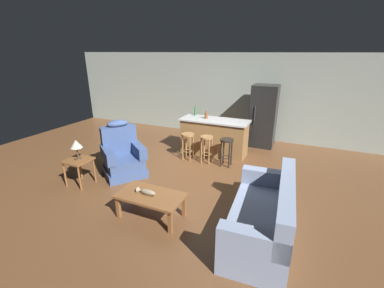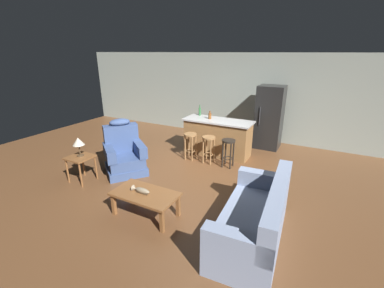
{
  "view_description": "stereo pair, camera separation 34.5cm",
  "coord_description": "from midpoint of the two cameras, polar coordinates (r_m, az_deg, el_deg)",
  "views": [
    {
      "loc": [
        2.12,
        -4.83,
        2.63
      ],
      "look_at": [
        0.0,
        -0.1,
        0.75
      ],
      "focal_mm": 24.0,
      "sensor_mm": 36.0,
      "label": 1
    },
    {
      "loc": [
        2.43,
        -4.68,
        2.63
      ],
      "look_at": [
        0.0,
        -0.1,
        0.75
      ],
      "focal_mm": 24.0,
      "sensor_mm": 36.0,
      "label": 2
    }
  ],
  "objects": [
    {
      "name": "bottle_tall_green",
      "position": [
        6.8,
        1.72,
        6.32
      ],
      "size": [
        0.08,
        0.08,
        0.21
      ],
      "color": "brown",
      "rests_on": "kitchen_island"
    },
    {
      "name": "bar_stool_left",
      "position": [
        6.5,
        -2.45,
        0.51
      ],
      "size": [
        0.32,
        0.32,
        0.68
      ],
      "color": "olive",
      "rests_on": "ground_plane"
    },
    {
      "name": "fish_figurine",
      "position": [
        4.36,
        -12.42,
        -10.39
      ],
      "size": [
        0.34,
        0.1,
        0.1
      ],
      "color": "#4C3823",
      "rests_on": "coffee_table"
    },
    {
      "name": "bar_stool_right",
      "position": [
        6.14,
        6.11,
        -0.78
      ],
      "size": [
        0.32,
        0.32,
        0.68
      ],
      "color": "black",
      "rests_on": "ground_plane"
    },
    {
      "name": "bar_stool_middle",
      "position": [
        6.3,
        1.71,
        -0.11
      ],
      "size": [
        0.32,
        0.32,
        0.68
      ],
      "color": "olive",
      "rests_on": "ground_plane"
    },
    {
      "name": "kitchen_island",
      "position": [
        6.86,
        3.5,
        1.61
      ],
      "size": [
        1.8,
        0.7,
        0.95
      ],
      "color": "olive",
      "rests_on": "ground_plane"
    },
    {
      "name": "table_lamp",
      "position": [
        5.68,
        -25.95,
        -0.21
      ],
      "size": [
        0.24,
        0.24,
        0.41
      ],
      "color": "#4C3823",
      "rests_on": "end_table"
    },
    {
      "name": "coffee_table",
      "position": [
        4.38,
        -11.43,
        -11.62
      ],
      "size": [
        1.1,
        0.6,
        0.42
      ],
      "color": "brown",
      "rests_on": "ground_plane"
    },
    {
      "name": "back_wall",
      "position": [
        8.31,
        8.05,
        10.52
      ],
      "size": [
        12.0,
        0.05,
        2.6
      ],
      "color": "#939E93",
      "rests_on": "ground_plane"
    },
    {
      "name": "ground_plane",
      "position": [
        5.89,
        -1.29,
        -6.59
      ],
      "size": [
        12.0,
        12.0,
        0.0
      ],
      "color": "brown"
    },
    {
      "name": "recliner_near_lamp",
      "position": [
        6.0,
        -16.76,
        -2.55
      ],
      "size": [
        1.18,
        1.18,
        1.2
      ],
      "rotation": [
        0.0,
        0.0,
        -0.65
      ],
      "color": "#384C7A",
      "rests_on": "ground_plane"
    },
    {
      "name": "couch",
      "position": [
        4.01,
        13.35,
        -15.5
      ],
      "size": [
        0.96,
        1.95,
        0.94
      ],
      "rotation": [
        0.0,
        0.0,
        3.2
      ],
      "color": "#8493B2",
      "rests_on": "ground_plane"
    },
    {
      "name": "refrigerator",
      "position": [
        7.61,
        14.34,
        6.01
      ],
      "size": [
        0.7,
        0.69,
        1.76
      ],
      "color": "black",
      "rests_on": "ground_plane"
    },
    {
      "name": "end_table",
      "position": [
        5.81,
        -25.48,
        -4.03
      ],
      "size": [
        0.48,
        0.48,
        0.56
      ],
      "color": "brown",
      "rests_on": "ground_plane"
    },
    {
      "name": "bottle_short_amber",
      "position": [
        7.15,
        -0.61,
        7.26
      ],
      "size": [
        0.06,
        0.06,
        0.3
      ],
      "color": "#2D6B38",
      "rests_on": "kitchen_island"
    }
  ]
}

